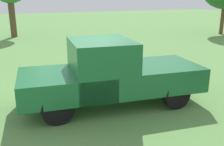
{
  "coord_description": "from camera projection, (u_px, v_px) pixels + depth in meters",
  "views": [
    {
      "loc": [
        2.23,
        7.02,
        2.91
      ],
      "look_at": [
        -0.47,
        0.86,
        0.9
      ],
      "focal_mm": 41.63,
      "sensor_mm": 36.0,
      "label": 1
    }
  ],
  "objects": [
    {
      "name": "ground_plane",
      "position": [
        86.0,
        96.0,
        7.85
      ],
      "size": [
        80.0,
        80.0,
        0.0
      ],
      "primitive_type": "plane",
      "color": "#5B8C47"
    },
    {
      "name": "pickup_truck",
      "position": [
        108.0,
        72.0,
        6.97
      ],
      "size": [
        5.05,
        2.41,
        1.81
      ],
      "rotation": [
        0.0,
        0.0,
        3.02
      ],
      "color": "black",
      "rests_on": "ground_plane"
    }
  ]
}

